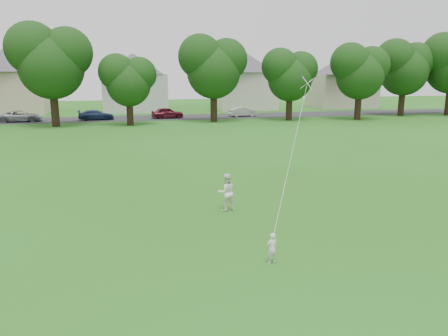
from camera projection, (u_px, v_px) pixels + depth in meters
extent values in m
plane|color=#255513|center=(229.00, 264.00, 12.09)|extent=(160.00, 160.00, 0.00)
cube|color=#2D2D30|center=(139.00, 118.00, 51.90)|extent=(90.00, 7.00, 0.01)
imported|color=silver|center=(272.00, 248.00, 12.10)|extent=(0.36, 0.27, 0.88)
imported|color=white|center=(226.00, 192.00, 16.73)|extent=(0.78, 0.65, 1.46)
plane|color=white|center=(307.00, 83.00, 21.09)|extent=(0.80, 0.95, 0.65)
cylinder|color=white|center=(295.00, 141.00, 16.57)|extent=(0.01, 0.01, 11.25)
cylinder|color=black|center=(55.00, 107.00, 43.47)|extent=(0.78, 0.78, 3.94)
cylinder|color=black|center=(130.00, 112.00, 44.58)|extent=(0.68, 0.68, 2.79)
cylinder|color=black|center=(214.00, 105.00, 47.92)|extent=(0.75, 0.75, 3.63)
cylinder|color=black|center=(289.00, 106.00, 49.46)|extent=(0.71, 0.71, 3.11)
cylinder|color=black|center=(358.00, 105.00, 50.13)|extent=(0.73, 0.73, 3.35)
cylinder|color=black|center=(402.00, 101.00, 54.87)|extent=(0.75, 0.75, 3.66)
imported|color=gray|center=(21.00, 116.00, 47.77)|extent=(4.40, 2.10, 1.21)
imported|color=#162345|center=(96.00, 115.00, 49.66)|extent=(4.03, 1.83, 1.15)
imported|color=#58111D|center=(167.00, 113.00, 51.59)|extent=(3.85, 1.73, 1.28)
imported|color=#B1B1B1|center=(243.00, 112.00, 53.82)|extent=(3.64, 1.59, 1.16)
cube|color=beige|center=(10.00, 93.00, 56.99)|extent=(9.27, 7.21, 5.44)
pyramid|color=#4C4A4F|center=(5.00, 48.00, 55.78)|extent=(13.38, 13.38, 2.99)
cube|color=silver|center=(134.00, 93.00, 60.84)|extent=(8.56, 7.37, 5.13)
pyramid|color=#4C4A4F|center=(133.00, 53.00, 59.70)|extent=(12.34, 12.34, 2.82)
cube|color=beige|center=(244.00, 91.00, 64.63)|extent=(8.36, 7.05, 5.37)
pyramid|color=#4C4A4F|center=(244.00, 52.00, 63.43)|extent=(12.06, 12.06, 2.95)
cube|color=#BFB19E|center=(342.00, 91.00, 68.47)|extent=(9.28, 6.85, 5.08)
pyramid|color=#4C4A4F|center=(344.00, 56.00, 67.34)|extent=(13.38, 13.38, 2.79)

